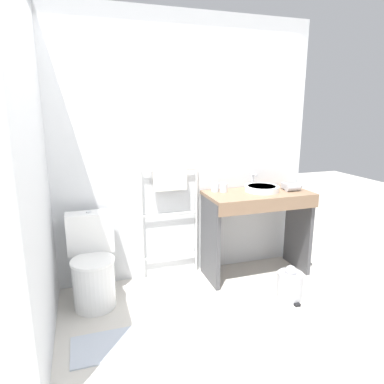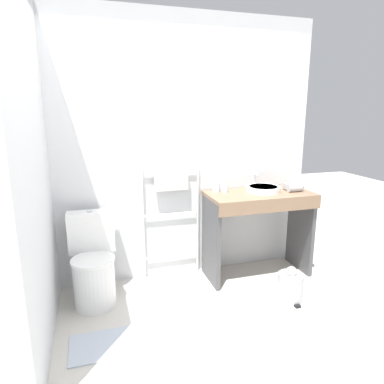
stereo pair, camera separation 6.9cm
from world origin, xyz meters
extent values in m
plane|color=beige|center=(0.00, 0.00, 0.00)|extent=(12.00, 12.00, 0.00)
cube|color=silver|center=(0.00, 1.34, 1.32)|extent=(2.78, 0.12, 2.64)
cube|color=silver|center=(-1.33, 0.64, 1.32)|extent=(0.12, 1.91, 2.64)
cylinder|color=white|center=(-0.95, 0.87, 0.21)|extent=(0.36, 0.36, 0.43)
cylinder|color=white|center=(-0.95, 0.87, 0.44)|extent=(0.38, 0.38, 0.02)
cube|color=white|center=(-0.95, 1.12, 0.62)|extent=(0.42, 0.17, 0.38)
cylinder|color=silver|center=(-0.95, 1.12, 0.81)|extent=(0.05, 0.05, 0.01)
cylinder|color=silver|center=(-0.44, 1.25, 0.59)|extent=(0.02, 0.02, 1.18)
cylinder|color=silver|center=(0.14, 1.25, 0.59)|extent=(0.02, 0.02, 1.18)
cylinder|color=silver|center=(-0.15, 1.25, 0.21)|extent=(0.58, 0.02, 0.02)
cylinder|color=silver|center=(-0.15, 1.25, 0.67)|extent=(0.58, 0.02, 0.02)
cylinder|color=silver|center=(-0.15, 1.25, 1.14)|extent=(0.58, 0.02, 0.02)
cube|color=silver|center=(-0.15, 1.22, 1.04)|extent=(0.34, 0.04, 0.21)
cube|color=#84664C|center=(0.72, 1.00, 0.88)|extent=(1.08, 0.54, 0.03)
cube|color=#84664C|center=(0.72, 0.74, 0.81)|extent=(1.08, 0.02, 0.10)
cube|color=#4C4C4F|center=(0.20, 1.00, 0.43)|extent=(0.04, 0.46, 0.86)
cube|color=#4C4C4F|center=(1.24, 1.00, 0.43)|extent=(0.04, 0.46, 0.86)
cylinder|color=white|center=(0.78, 1.03, 0.93)|extent=(0.35, 0.35, 0.06)
cylinder|color=silver|center=(0.78, 1.03, 0.95)|extent=(0.29, 0.29, 0.01)
cylinder|color=silver|center=(0.78, 1.24, 0.98)|extent=(0.02, 0.02, 0.16)
cylinder|color=silver|center=(0.78, 1.19, 1.04)|extent=(0.02, 0.09, 0.02)
cylinder|color=silver|center=(0.31, 1.16, 0.95)|extent=(0.08, 0.08, 0.09)
cylinder|color=silver|center=(0.39, 1.12, 0.95)|extent=(0.08, 0.08, 0.09)
cylinder|color=#B7B7BC|center=(1.08, 0.93, 0.94)|extent=(0.15, 0.08, 0.08)
cone|color=#9C9CA0|center=(1.18, 0.93, 0.94)|extent=(0.05, 0.07, 0.07)
cube|color=#B7B7BC|center=(1.05, 1.02, 0.94)|extent=(0.05, 0.10, 0.06)
cylinder|color=#B7B7BC|center=(0.78, 0.44, 0.13)|extent=(0.23, 0.23, 0.26)
sphere|color=#B7B7BC|center=(0.78, 0.44, 0.28)|extent=(0.11, 0.11, 0.11)
cube|color=black|center=(0.78, 0.30, 0.01)|extent=(0.05, 0.04, 0.02)
cube|color=#B2BCCC|center=(-0.87, 0.27, 0.01)|extent=(0.56, 0.36, 0.01)
camera|label=1|loc=(-0.97, -2.02, 1.72)|focal=32.00mm
camera|label=2|loc=(-0.91, -2.04, 1.72)|focal=32.00mm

